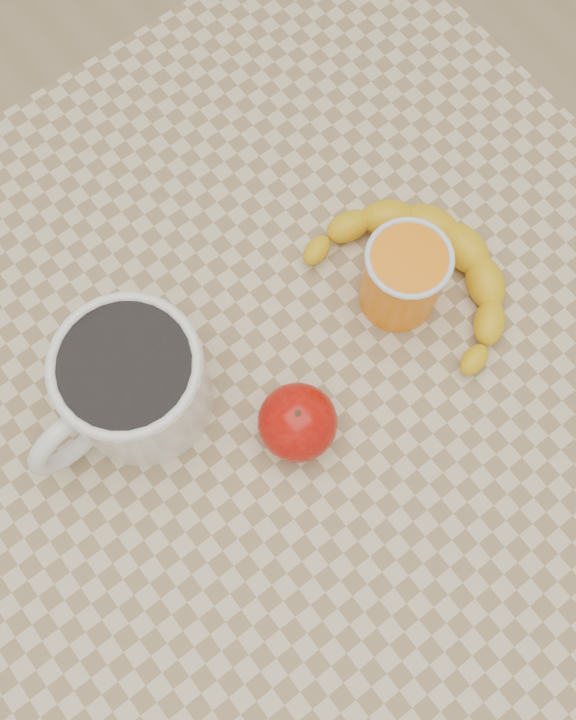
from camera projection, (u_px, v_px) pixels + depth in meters
ground at (288, 490)px, 1.46m from camera, size 3.00×3.00×0.00m
table at (288, 392)px, 0.83m from camera, size 0.80×0.80×0.75m
coffee_mug at (131, 383)px, 0.68m from camera, size 0.18×0.14×0.11m
orange_juice_glass at (403, 277)px, 0.72m from camera, size 0.08×0.08×0.09m
apple at (298, 422)px, 0.70m from camera, size 0.08×0.08×0.07m
banana at (422, 277)px, 0.75m from camera, size 0.21×0.27×0.04m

